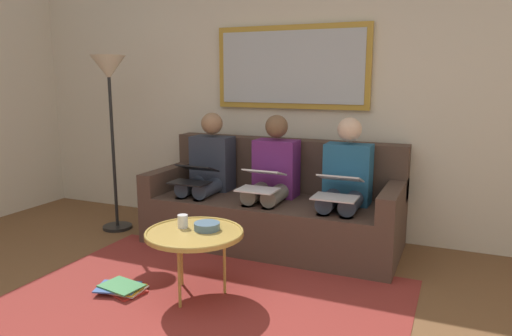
{
  "coord_description": "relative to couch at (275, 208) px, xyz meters",
  "views": [
    {
      "loc": [
        -1.48,
        1.7,
        1.46
      ],
      "look_at": [
        0.0,
        -1.7,
        0.75
      ],
      "focal_mm": 33.28,
      "sensor_mm": 36.0,
      "label": 1
    }
  ],
  "objects": [
    {
      "name": "cup",
      "position": [
        0.22,
        1.17,
        0.19
      ],
      "size": [
        0.07,
        0.07,
        0.09
      ],
      "primitive_type": "cylinder",
      "color": "silver",
      "rests_on": "coffee_table"
    },
    {
      "name": "framed_mirror",
      "position": [
        0.0,
        -0.39,
        1.24
      ],
      "size": [
        1.47,
        0.05,
        0.75
      ],
      "color": "#B7892D"
    },
    {
      "name": "standing_lamp",
      "position": [
        1.55,
        0.27,
        1.06
      ],
      "size": [
        0.32,
        0.32,
        1.66
      ],
      "color": "black",
      "rests_on": "ground_plane"
    },
    {
      "name": "laptop_silver",
      "position": [
        -0.64,
        0.3,
        0.32
      ],
      "size": [
        0.33,
        0.39,
        0.17
      ],
      "color": "silver"
    },
    {
      "name": "laptop_black",
      "position": [
        0.64,
        0.31,
        0.31
      ],
      "size": [
        0.34,
        0.34,
        0.15
      ],
      "color": "black"
    },
    {
      "name": "bowl",
      "position": [
        0.04,
        1.15,
        0.17
      ],
      "size": [
        0.17,
        0.17,
        0.05
      ],
      "primitive_type": "cylinder",
      "color": "slate",
      "rests_on": "coffee_table"
    },
    {
      "name": "wall_rear",
      "position": [
        0.0,
        -0.48,
        0.99
      ],
      "size": [
        6.0,
        0.12,
        2.6
      ],
      "primitive_type": "cube",
      "color": "beige",
      "rests_on": "ground_plane"
    },
    {
      "name": "couch",
      "position": [
        0.0,
        0.0,
        0.0
      ],
      "size": [
        2.2,
        0.9,
        0.9
      ],
      "color": "#4C382D",
      "rests_on": "ground_plane"
    },
    {
      "name": "person_right",
      "position": [
        0.64,
        0.07,
        0.3
      ],
      "size": [
        0.38,
        0.58,
        1.14
      ],
      "color": "#2D3342",
      "rests_on": "couch"
    },
    {
      "name": "person_middle",
      "position": [
        0.0,
        0.07,
        0.3
      ],
      "size": [
        0.38,
        0.58,
        1.14
      ],
      "color": "#66236B",
      "rests_on": "couch"
    },
    {
      "name": "coffee_table",
      "position": [
        0.1,
        1.22,
        0.13
      ],
      "size": [
        0.66,
        0.66,
        0.46
      ],
      "color": "tan",
      "rests_on": "ground_plane"
    },
    {
      "name": "person_left",
      "position": [
        -0.64,
        0.07,
        0.3
      ],
      "size": [
        0.38,
        0.58,
        1.14
      ],
      "color": "#235B84",
      "rests_on": "couch"
    },
    {
      "name": "laptop_white",
      "position": [
        0.0,
        0.31,
        0.32
      ],
      "size": [
        0.32,
        0.38,
        0.16
      ],
      "color": "white"
    },
    {
      "name": "area_rug",
      "position": [
        0.0,
        1.27,
        -0.31
      ],
      "size": [
        2.6,
        1.8,
        0.01
      ],
      "primitive_type": "cube",
      "color": "maroon",
      "rests_on": "ground_plane"
    },
    {
      "name": "magazine_stack",
      "position": [
        0.59,
        1.38,
        -0.28
      ],
      "size": [
        0.36,
        0.3,
        0.05
      ],
      "color": "red",
      "rests_on": "ground_plane"
    }
  ]
}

